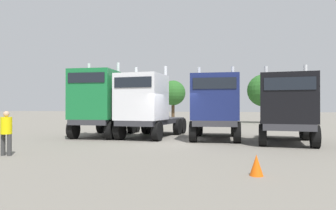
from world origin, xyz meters
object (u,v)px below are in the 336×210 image
at_px(semi_truck_green, 100,104).
at_px(semi_truck_white, 146,106).
at_px(semi_truck_navy, 215,106).
at_px(traffic_cone_near, 256,165).
at_px(visitor_in_hivis, 6,130).
at_px(semi_truck_black, 287,108).

distance_m(semi_truck_green, semi_truck_white, 2.89).
bearing_deg(semi_truck_white, semi_truck_navy, 92.99).
relative_size(semi_truck_white, semi_truck_navy, 1.04).
relative_size(semi_truck_white, traffic_cone_near, 11.38).
height_order(visitor_in_hivis, traffic_cone_near, visitor_in_hivis).
bearing_deg(visitor_in_hivis, traffic_cone_near, 82.54).
xyz_separation_m(visitor_in_hivis, traffic_cone_near, (8.95, -0.81, -0.68)).
bearing_deg(semi_truck_green, traffic_cone_near, 42.22).
relative_size(semi_truck_green, traffic_cone_near, 11.98).
distance_m(semi_truck_green, visitor_in_hivis, 7.24).
bearing_deg(semi_truck_green, semi_truck_navy, 86.57).
bearing_deg(semi_truck_green, semi_truck_white, 88.37).
bearing_deg(traffic_cone_near, semi_truck_green, 138.71).
height_order(semi_truck_black, traffic_cone_near, semi_truck_black).
xyz_separation_m(semi_truck_white, visitor_in_hivis, (-2.75, -7.40, -0.93)).
bearing_deg(semi_truck_white, traffic_cone_near, 38.28).
xyz_separation_m(semi_truck_black, visitor_in_hivis, (-10.29, -6.72, -0.83)).
bearing_deg(semi_truck_black, semi_truck_green, -91.46).
height_order(semi_truck_white, visitor_in_hivis, semi_truck_white).
xyz_separation_m(semi_truck_white, semi_truck_navy, (3.97, 0.12, -0.03)).
bearing_deg(semi_truck_black, semi_truck_navy, -101.73).
distance_m(semi_truck_black, traffic_cone_near, 7.80).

